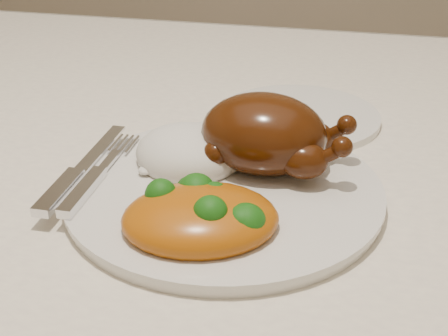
% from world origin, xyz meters
% --- Properties ---
extents(dining_table, '(1.60, 0.90, 0.76)m').
position_xyz_m(dining_table, '(0.00, 0.00, 0.67)').
color(dining_table, brown).
rests_on(dining_table, floor).
extents(tablecloth, '(1.73, 1.03, 0.18)m').
position_xyz_m(tablecloth, '(0.00, 0.00, 0.74)').
color(tablecloth, beige).
rests_on(tablecloth, dining_table).
extents(dinner_plate, '(0.38, 0.38, 0.01)m').
position_xyz_m(dinner_plate, '(0.13, -0.12, 0.77)').
color(dinner_plate, silver).
rests_on(dinner_plate, tablecloth).
extents(side_plate, '(0.26, 0.26, 0.01)m').
position_xyz_m(side_plate, '(0.18, 0.09, 0.77)').
color(side_plate, silver).
rests_on(side_plate, tablecloth).
extents(roast_chicken, '(0.16, 0.10, 0.08)m').
position_xyz_m(roast_chicken, '(0.17, -0.07, 0.82)').
color(roast_chicken, '#411C07').
rests_on(roast_chicken, dinner_plate).
extents(rice_mound, '(0.13, 0.13, 0.06)m').
position_xyz_m(rice_mound, '(0.09, -0.08, 0.79)').
color(rice_mound, white).
rests_on(rice_mound, dinner_plate).
extents(mac_and_cheese, '(0.16, 0.14, 0.06)m').
position_xyz_m(mac_and_cheese, '(0.13, -0.19, 0.79)').
color(mac_and_cheese, '#B4570B').
rests_on(mac_and_cheese, dinner_plate).
extents(cutlery, '(0.04, 0.20, 0.01)m').
position_xyz_m(cutlery, '(-0.01, -0.14, 0.79)').
color(cutlery, silver).
rests_on(cutlery, dinner_plate).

